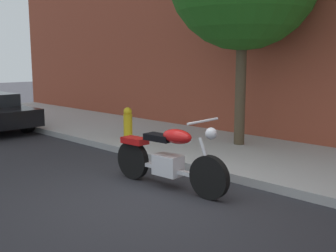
{
  "coord_description": "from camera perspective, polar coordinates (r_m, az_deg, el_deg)",
  "views": [
    {
      "loc": [
        4.08,
        -3.81,
        1.99
      ],
      "look_at": [
        -0.25,
        0.57,
        0.98
      ],
      "focal_mm": 43.97,
      "sensor_mm": 36.0,
      "label": 1
    }
  ],
  "objects": [
    {
      "name": "ground_plane",
      "position": [
        5.93,
        -2.2,
        -10.29
      ],
      "size": [
        60.0,
        60.0,
        0.0
      ],
      "primitive_type": "plane",
      "color": "#28282D"
    },
    {
      "name": "sidewalk",
      "position": [
        8.24,
        13.72,
        -4.42
      ],
      "size": [
        24.95,
        3.16,
        0.14
      ],
      "primitive_type": "cube",
      "color": "#A4A4A4",
      "rests_on": "ground"
    },
    {
      "name": "motorcycle",
      "position": [
        6.35,
        0.02,
        -4.52
      ],
      "size": [
        2.19,
        0.7,
        1.14
      ],
      "color": "black",
      "rests_on": "ground"
    },
    {
      "name": "fire_hydrant",
      "position": [
        9.37,
        -5.57,
        -0.14
      ],
      "size": [
        0.2,
        0.2,
        0.91
      ],
      "color": "gold",
      "rests_on": "ground"
    }
  ]
}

